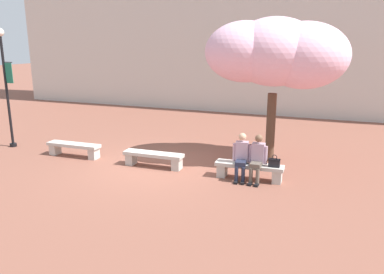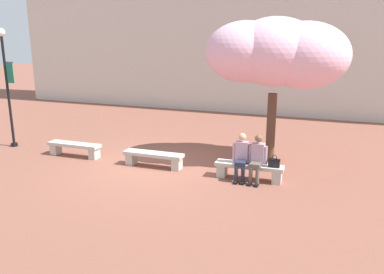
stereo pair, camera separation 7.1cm
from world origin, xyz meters
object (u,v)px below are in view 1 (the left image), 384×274
object	(u,v)px
cherry_tree_main	(276,53)
lamp_post_with_banner	(5,78)
person_seated_left	(242,155)
person_seated_right	(257,157)
stone_bench_near_west	(153,157)
stone_bench_center	(249,169)
handbag	(274,162)
stone_bench_west_end	(74,148)

from	to	relation	value
cherry_tree_main	lamp_post_with_banner	size ratio (longest dim) A/B	1.06
person_seated_left	cherry_tree_main	size ratio (longest dim) A/B	0.29
person_seated_right	cherry_tree_main	distance (m)	3.32
stone_bench_near_west	cherry_tree_main	xyz separation A→B (m)	(3.21, 1.91, 3.07)
stone_bench_near_west	stone_bench_center	bearing A→B (deg)	0.00
stone_bench_center	person_seated_right	distance (m)	0.46
handbag	cherry_tree_main	distance (m)	3.42
person_seated_right	lamp_post_with_banner	bearing A→B (deg)	178.41
stone_bench_west_end	cherry_tree_main	world-z (taller)	cherry_tree_main
person_seated_left	cherry_tree_main	bearing A→B (deg)	76.64
person_seated_right	handbag	distance (m)	0.47
stone_bench_near_west	person_seated_left	world-z (taller)	person_seated_left
stone_bench_west_end	person_seated_left	world-z (taller)	person_seated_left
stone_bench_center	person_seated_right	bearing A→B (deg)	-13.48
stone_bench_west_end	person_seated_left	xyz separation A→B (m)	(5.69, -0.05, 0.39)
stone_bench_near_west	stone_bench_center	distance (m)	2.95
cherry_tree_main	lamp_post_with_banner	world-z (taller)	cherry_tree_main
person_seated_left	cherry_tree_main	xyz separation A→B (m)	(0.47, 1.97, 2.67)
lamp_post_with_banner	cherry_tree_main	bearing A→B (deg)	10.77
stone_bench_west_end	stone_bench_near_west	world-z (taller)	same
stone_bench_near_west	person_seated_right	world-z (taller)	person_seated_right
stone_bench_west_end	handbag	size ratio (longest dim) A/B	5.57
stone_bench_center	cherry_tree_main	size ratio (longest dim) A/B	0.42
handbag	cherry_tree_main	world-z (taller)	cherry_tree_main
stone_bench_center	person_seated_left	world-z (taller)	person_seated_left
stone_bench_west_end	stone_bench_near_west	bearing A→B (deg)	0.00
stone_bench_near_west	person_seated_left	distance (m)	2.77
cherry_tree_main	person_seated_right	bearing A→B (deg)	-90.85
person_seated_left	lamp_post_with_banner	xyz separation A→B (m)	(-8.57, 0.25, 1.80)
stone_bench_west_end	lamp_post_with_banner	distance (m)	3.62
cherry_tree_main	stone_bench_center	bearing A→B (deg)	-97.51
stone_bench_near_west	person_seated_left	bearing A→B (deg)	-1.11
stone_bench_west_end	lamp_post_with_banner	bearing A→B (deg)	176.09
person_seated_right	cherry_tree_main	bearing A→B (deg)	89.15
person_seated_left	lamp_post_with_banner	bearing A→B (deg)	178.33
person_seated_left	stone_bench_near_west	bearing A→B (deg)	178.89
stone_bench_west_end	lamp_post_with_banner	xyz separation A→B (m)	(-2.87, 0.20, 2.19)
stone_bench_west_end	stone_bench_center	distance (m)	5.91
stone_bench_center	person_seated_right	world-z (taller)	person_seated_right
stone_bench_west_end	stone_bench_near_west	size ratio (longest dim) A/B	1.00
lamp_post_with_banner	stone_bench_west_end	bearing A→B (deg)	-3.91
person_seated_left	handbag	size ratio (longest dim) A/B	3.81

